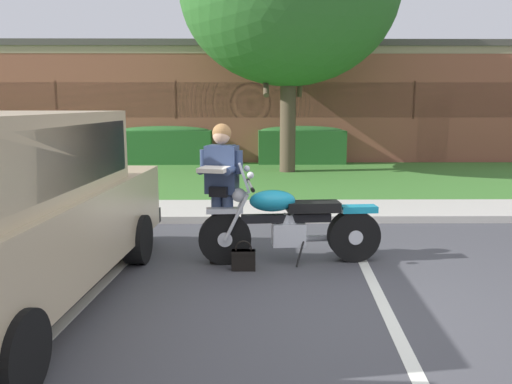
{
  "coord_description": "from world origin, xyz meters",
  "views": [
    {
      "loc": [
        -0.81,
        -4.72,
        1.94
      ],
      "look_at": [
        -0.74,
        1.59,
        0.85
      ],
      "focal_mm": 36.05,
      "sensor_mm": 36.0,
      "label": 1
    }
  ],
  "objects_px": {
    "motorcycle": "(297,224)",
    "hedge_center_left": "(301,145)",
    "hedge_left": "(165,145)",
    "handbag": "(244,258)",
    "rider_person": "(221,182)",
    "brick_building": "(284,103)"
  },
  "relations": [
    {
      "from": "motorcycle",
      "to": "hedge_center_left",
      "type": "xyz_separation_m",
      "value": [
        1.05,
        10.16,
        0.16
      ]
    },
    {
      "from": "motorcycle",
      "to": "hedge_left",
      "type": "bearing_deg",
      "value": 107.84
    },
    {
      "from": "handbag",
      "to": "hedge_left",
      "type": "distance_m",
      "value": 10.8
    },
    {
      "from": "motorcycle",
      "to": "hedge_left",
      "type": "xyz_separation_m",
      "value": [
        -3.27,
        10.16,
        0.16
      ]
    },
    {
      "from": "rider_person",
      "to": "brick_building",
      "type": "bearing_deg",
      "value": 83.72
    },
    {
      "from": "handbag",
      "to": "motorcycle",
      "type": "bearing_deg",
      "value": 25.14
    },
    {
      "from": "motorcycle",
      "to": "brick_building",
      "type": "relative_size",
      "value": 0.1
    },
    {
      "from": "hedge_left",
      "to": "rider_person",
      "type": "bearing_deg",
      "value": -76.92
    },
    {
      "from": "handbag",
      "to": "brick_building",
      "type": "relative_size",
      "value": 0.02
    },
    {
      "from": "hedge_left",
      "to": "brick_building",
      "type": "xyz_separation_m",
      "value": [
        4.13,
        6.02,
        1.31
      ]
    },
    {
      "from": "hedge_left",
      "to": "hedge_center_left",
      "type": "bearing_deg",
      "value": -0.0
    },
    {
      "from": "brick_building",
      "to": "rider_person",
      "type": "bearing_deg",
      "value": -96.28
    },
    {
      "from": "rider_person",
      "to": "hedge_center_left",
      "type": "height_order",
      "value": "rider_person"
    },
    {
      "from": "rider_person",
      "to": "motorcycle",
      "type": "bearing_deg",
      "value": -1.88
    },
    {
      "from": "hedge_center_left",
      "to": "brick_building",
      "type": "height_order",
      "value": "brick_building"
    },
    {
      "from": "rider_person",
      "to": "brick_building",
      "type": "relative_size",
      "value": 0.08
    },
    {
      "from": "handbag",
      "to": "hedge_center_left",
      "type": "bearing_deg",
      "value": 80.78
    },
    {
      "from": "hedge_center_left",
      "to": "hedge_left",
      "type": "bearing_deg",
      "value": 180.0
    },
    {
      "from": "hedge_left",
      "to": "hedge_center_left",
      "type": "relative_size",
      "value": 1.08
    },
    {
      "from": "hedge_left",
      "to": "brick_building",
      "type": "bearing_deg",
      "value": 55.54
    },
    {
      "from": "motorcycle",
      "to": "handbag",
      "type": "height_order",
      "value": "motorcycle"
    },
    {
      "from": "motorcycle",
      "to": "hedge_center_left",
      "type": "relative_size",
      "value": 0.82
    }
  ]
}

